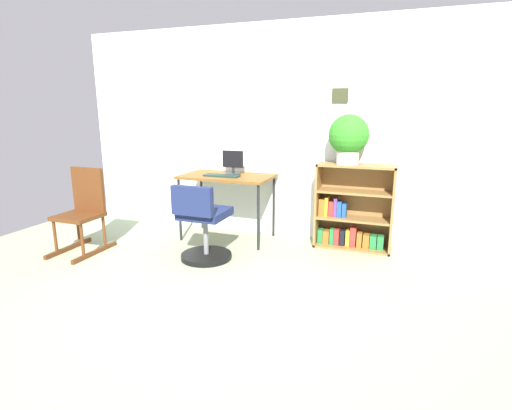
{
  "coord_description": "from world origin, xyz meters",
  "views": [
    {
      "loc": [
        1.39,
        -2.41,
        1.52
      ],
      "look_at": [
        0.02,
        1.27,
        0.56
      ],
      "focal_mm": 28.08,
      "sensor_mm": 36.0,
      "label": 1
    }
  ],
  "objects_px": {
    "bookshelf_low": "(352,211)",
    "monitor": "(233,163)",
    "potted_plant_on_shelf": "(349,137)",
    "keyboard": "(222,176)",
    "desk": "(227,180)",
    "office_chair": "(203,227)",
    "rocking_chair": "(83,210)"
  },
  "relations": [
    {
      "from": "rocking_chair",
      "to": "potted_plant_on_shelf",
      "type": "height_order",
      "value": "potted_plant_on_shelf"
    },
    {
      "from": "desk",
      "to": "potted_plant_on_shelf",
      "type": "relative_size",
      "value": 2.01
    },
    {
      "from": "keyboard",
      "to": "monitor",
      "type": "bearing_deg",
      "value": 73.48
    },
    {
      "from": "keyboard",
      "to": "potted_plant_on_shelf",
      "type": "bearing_deg",
      "value": 10.44
    },
    {
      "from": "bookshelf_low",
      "to": "monitor",
      "type": "bearing_deg",
      "value": -175.47
    },
    {
      "from": "office_chair",
      "to": "potted_plant_on_shelf",
      "type": "relative_size",
      "value": 1.54
    },
    {
      "from": "monitor",
      "to": "office_chair",
      "type": "xyz_separation_m",
      "value": [
        0.03,
        -0.84,
        -0.54
      ]
    },
    {
      "from": "monitor",
      "to": "keyboard",
      "type": "relative_size",
      "value": 0.67
    },
    {
      "from": "keyboard",
      "to": "office_chair",
      "type": "height_order",
      "value": "office_chair"
    },
    {
      "from": "desk",
      "to": "bookshelf_low",
      "type": "relative_size",
      "value": 1.13
    },
    {
      "from": "keyboard",
      "to": "bookshelf_low",
      "type": "relative_size",
      "value": 0.44
    },
    {
      "from": "keyboard",
      "to": "bookshelf_low",
      "type": "bearing_deg",
      "value": 11.97
    },
    {
      "from": "bookshelf_low",
      "to": "potted_plant_on_shelf",
      "type": "relative_size",
      "value": 1.78
    },
    {
      "from": "bookshelf_low",
      "to": "potted_plant_on_shelf",
      "type": "xyz_separation_m",
      "value": [
        -0.07,
        -0.05,
        0.81
      ]
    },
    {
      "from": "keyboard",
      "to": "bookshelf_low",
      "type": "xyz_separation_m",
      "value": [
        1.43,
        0.3,
        -0.36
      ]
    },
    {
      "from": "monitor",
      "to": "office_chair",
      "type": "distance_m",
      "value": 1.0
    },
    {
      "from": "keyboard",
      "to": "office_chair",
      "type": "relative_size",
      "value": 0.51
    },
    {
      "from": "potted_plant_on_shelf",
      "to": "desk",
      "type": "bearing_deg",
      "value": -173.59
    },
    {
      "from": "office_chair",
      "to": "bookshelf_low",
      "type": "height_order",
      "value": "bookshelf_low"
    },
    {
      "from": "rocking_chair",
      "to": "bookshelf_low",
      "type": "height_order",
      "value": "bookshelf_low"
    },
    {
      "from": "rocking_chair",
      "to": "potted_plant_on_shelf",
      "type": "distance_m",
      "value": 2.93
    },
    {
      "from": "potted_plant_on_shelf",
      "to": "keyboard",
      "type": "bearing_deg",
      "value": -169.56
    },
    {
      "from": "keyboard",
      "to": "bookshelf_low",
      "type": "height_order",
      "value": "bookshelf_low"
    },
    {
      "from": "keyboard",
      "to": "potted_plant_on_shelf",
      "type": "xyz_separation_m",
      "value": [
        1.36,
        0.25,
        0.45
      ]
    },
    {
      "from": "desk",
      "to": "office_chair",
      "type": "bearing_deg",
      "value": -84.83
    },
    {
      "from": "desk",
      "to": "office_chair",
      "type": "height_order",
      "value": "office_chair"
    },
    {
      "from": "office_chair",
      "to": "bookshelf_low",
      "type": "distance_m",
      "value": 1.64
    },
    {
      "from": "monitor",
      "to": "office_chair",
      "type": "height_order",
      "value": "monitor"
    },
    {
      "from": "monitor",
      "to": "desk",
      "type": "bearing_deg",
      "value": -111.32
    },
    {
      "from": "rocking_chair",
      "to": "bookshelf_low",
      "type": "relative_size",
      "value": 0.96
    },
    {
      "from": "office_chair",
      "to": "monitor",
      "type": "bearing_deg",
      "value": 92.08
    },
    {
      "from": "potted_plant_on_shelf",
      "to": "monitor",
      "type": "bearing_deg",
      "value": -177.54
    }
  ]
}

